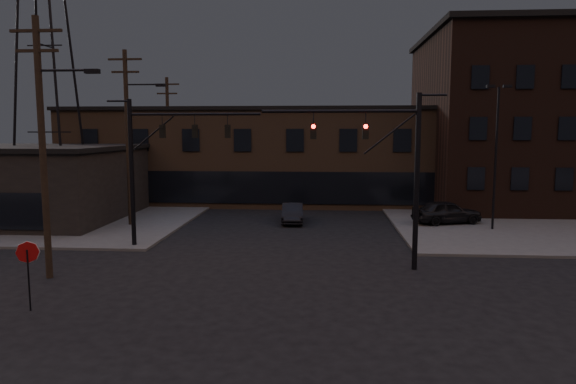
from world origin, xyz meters
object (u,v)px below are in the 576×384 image
object	(u,v)px
traffic_signal_far	(155,156)
parked_car_lot_b	(571,199)
car_crossing	(292,213)
traffic_signal_near	(392,162)
stop_sign	(28,259)
parked_car_lot_a	(447,212)

from	to	relation	value
traffic_signal_far	parked_car_lot_b	bearing A→B (deg)	28.19
car_crossing	traffic_signal_near	bearing A→B (deg)	-69.06
stop_sign	parked_car_lot_b	size ratio (longest dim) A/B	0.49
traffic_signal_far	car_crossing	bearing A→B (deg)	50.29
traffic_signal_near	stop_sign	bearing A→B (deg)	-154.10
traffic_signal_near	traffic_signal_far	bearing A→B (deg)	163.83
traffic_signal_far	car_crossing	size ratio (longest dim) A/B	1.97
stop_sign	parked_car_lot_a	world-z (taller)	stop_sign
traffic_signal_far	parked_car_lot_b	world-z (taller)	traffic_signal_far
traffic_signal_near	car_crossing	xyz separation A→B (m)	(-5.20, 11.78, -4.26)
car_crossing	stop_sign	bearing A→B (deg)	-116.96
traffic_signal_near	car_crossing	bearing A→B (deg)	113.83
parked_car_lot_a	traffic_signal_far	bearing A→B (deg)	97.94
traffic_signal_near	traffic_signal_far	xyz separation A→B (m)	(-12.07, 3.50, 0.08)
stop_sign	car_crossing	distance (m)	20.03
car_crossing	parked_car_lot_b	bearing A→B (deg)	15.21
traffic_signal_near	car_crossing	world-z (taller)	traffic_signal_near
parked_car_lot_b	stop_sign	bearing A→B (deg)	156.95
stop_sign	parked_car_lot_a	bearing A→B (deg)	43.86
traffic_signal_near	car_crossing	distance (m)	13.56
stop_sign	parked_car_lot_a	xyz separation A→B (m)	(18.57, 17.85, -0.91)
traffic_signal_far	parked_car_lot_b	distance (m)	32.98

